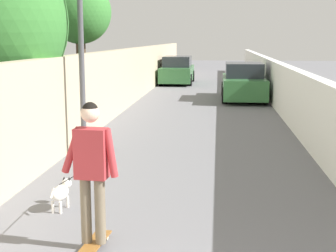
{
  "coord_description": "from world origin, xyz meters",
  "views": [
    {
      "loc": [
        -2.47,
        -0.61,
        2.55
      ],
      "look_at": [
        5.94,
        0.26,
        1.0
      ],
      "focal_mm": 51.43,
      "sensor_mm": 36.0,
      "label": 1
    }
  ],
  "objects_px": {
    "person_skateboarder": "(92,162)",
    "tree_left_mid": "(80,14)",
    "skateboard": "(94,244)",
    "car_near": "(244,83)",
    "dog": "(61,192)",
    "car_far": "(177,71)",
    "lamp_post": "(80,4)"
  },
  "relations": [
    {
      "from": "tree_left_mid",
      "to": "dog",
      "type": "bearing_deg",
      "value": -166.22
    },
    {
      "from": "person_skateboarder",
      "to": "car_far",
      "type": "height_order",
      "value": "person_skateboarder"
    },
    {
      "from": "car_near",
      "to": "skateboard",
      "type": "bearing_deg",
      "value": 170.29
    },
    {
      "from": "lamp_post",
      "to": "car_near",
      "type": "relative_size",
      "value": 1.13
    },
    {
      "from": "dog",
      "to": "tree_left_mid",
      "type": "bearing_deg",
      "value": 13.78
    },
    {
      "from": "lamp_post",
      "to": "car_far",
      "type": "relative_size",
      "value": 1.1
    },
    {
      "from": "car_far",
      "to": "person_skateboarder",
      "type": "bearing_deg",
      "value": -177.85
    },
    {
      "from": "tree_left_mid",
      "to": "car_far",
      "type": "distance_m",
      "value": 12.39
    },
    {
      "from": "person_skateboarder",
      "to": "tree_left_mid",
      "type": "bearing_deg",
      "value": 16.53
    },
    {
      "from": "car_near",
      "to": "car_far",
      "type": "xyz_separation_m",
      "value": [
        7.09,
        3.38,
        0.0
      ]
    },
    {
      "from": "tree_left_mid",
      "to": "car_near",
      "type": "distance_m",
      "value": 7.79
    },
    {
      "from": "tree_left_mid",
      "to": "person_skateboarder",
      "type": "height_order",
      "value": "tree_left_mid"
    },
    {
      "from": "car_near",
      "to": "car_far",
      "type": "distance_m",
      "value": 7.86
    },
    {
      "from": "person_skateboarder",
      "to": "skateboard",
      "type": "bearing_deg",
      "value": 14.04
    },
    {
      "from": "lamp_post",
      "to": "person_skateboarder",
      "type": "distance_m",
      "value": 5.34
    },
    {
      "from": "tree_left_mid",
      "to": "dog",
      "type": "relative_size",
      "value": 2.71
    },
    {
      "from": "tree_left_mid",
      "to": "lamp_post",
      "type": "height_order",
      "value": "lamp_post"
    },
    {
      "from": "skateboard",
      "to": "car_far",
      "type": "bearing_deg",
      "value": 2.15
    },
    {
      "from": "lamp_post",
      "to": "dog",
      "type": "distance_m",
      "value": 4.54
    },
    {
      "from": "person_skateboarder",
      "to": "dog",
      "type": "bearing_deg",
      "value": 32.74
    },
    {
      "from": "dog",
      "to": "car_far",
      "type": "height_order",
      "value": "car_far"
    },
    {
      "from": "person_skateboarder",
      "to": "dog",
      "type": "height_order",
      "value": "person_skateboarder"
    },
    {
      "from": "tree_left_mid",
      "to": "car_near",
      "type": "height_order",
      "value": "tree_left_mid"
    },
    {
      "from": "car_near",
      "to": "car_far",
      "type": "height_order",
      "value": "same"
    },
    {
      "from": "lamp_post",
      "to": "dog",
      "type": "bearing_deg",
      "value": -170.11
    },
    {
      "from": "lamp_post",
      "to": "skateboard",
      "type": "xyz_separation_m",
      "value": [
        -4.68,
        -1.43,
        -3.18
      ]
    },
    {
      "from": "dog",
      "to": "skateboard",
      "type": "bearing_deg",
      "value": -147.26
    },
    {
      "from": "skateboard",
      "to": "person_skateboarder",
      "type": "height_order",
      "value": "person_skateboarder"
    },
    {
      "from": "person_skateboarder",
      "to": "car_near",
      "type": "height_order",
      "value": "person_skateboarder"
    },
    {
      "from": "tree_left_mid",
      "to": "lamp_post",
      "type": "distance_m",
      "value": 5.6
    },
    {
      "from": "lamp_post",
      "to": "car_far",
      "type": "xyz_separation_m",
      "value": [
        17.3,
        -0.6,
        -2.54
      ]
    },
    {
      "from": "tree_left_mid",
      "to": "car_near",
      "type": "xyz_separation_m",
      "value": [
        4.83,
        -5.53,
        -2.59
      ]
    }
  ]
}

